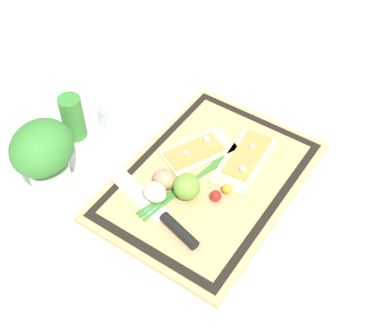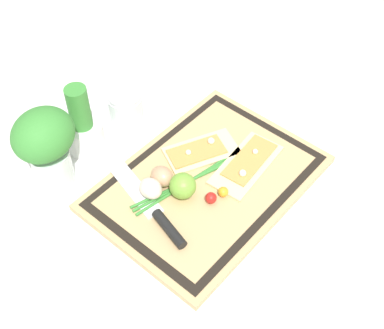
# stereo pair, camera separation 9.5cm
# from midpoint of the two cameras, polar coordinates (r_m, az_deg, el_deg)

# --- Properties ---
(ground_plane) EXTENTS (6.00, 6.00, 0.00)m
(ground_plane) POSITION_cam_midpoint_polar(r_m,az_deg,el_deg) (1.21, -0.47, -2.13)
(ground_plane) COLOR silver
(cutting_board) EXTENTS (0.50, 0.36, 0.02)m
(cutting_board) POSITION_cam_midpoint_polar(r_m,az_deg,el_deg) (1.20, -0.47, -1.85)
(cutting_board) COLOR tan
(cutting_board) RESTS_ON ground_plane
(pizza_slice_near) EXTENTS (0.20, 0.11, 0.02)m
(pizza_slice_near) POSITION_cam_midpoint_polar(r_m,az_deg,el_deg) (1.23, 3.52, 0.49)
(pizza_slice_near) COLOR beige
(pizza_slice_near) RESTS_ON cutting_board
(pizza_slice_far) EXTENTS (0.19, 0.15, 0.02)m
(pizza_slice_far) POSITION_cam_midpoint_polar(r_m,az_deg,el_deg) (1.25, -1.56, 1.41)
(pizza_slice_far) COLOR beige
(pizza_slice_far) RESTS_ON cutting_board
(knife) EXTENTS (0.10, 0.27, 0.02)m
(knife) POSITION_cam_midpoint_polar(r_m,az_deg,el_deg) (1.12, -5.14, -5.99)
(knife) COLOR silver
(knife) RESTS_ON cutting_board
(egg_brown) EXTENTS (0.05, 0.05, 0.05)m
(egg_brown) POSITION_cam_midpoint_polar(r_m,az_deg,el_deg) (1.17, -5.29, -1.67)
(egg_brown) COLOR tan
(egg_brown) RESTS_ON cutting_board
(egg_pink) EXTENTS (0.05, 0.05, 0.05)m
(egg_pink) POSITION_cam_midpoint_polar(r_m,az_deg,el_deg) (1.15, -6.36, -3.07)
(egg_pink) COLOR beige
(egg_pink) RESTS_ON cutting_board
(lime) EXTENTS (0.06, 0.06, 0.06)m
(lime) POSITION_cam_midpoint_polar(r_m,az_deg,el_deg) (1.15, -2.94, -2.48)
(lime) COLOR #70A838
(lime) RESTS_ON cutting_board
(cherry_tomato_red) EXTENTS (0.03, 0.03, 0.03)m
(cherry_tomato_red) POSITION_cam_midpoint_polar(r_m,az_deg,el_deg) (1.15, 0.19, -3.48)
(cherry_tomato_red) COLOR red
(cherry_tomato_red) RESTS_ON cutting_board
(cherry_tomato_yellow) EXTENTS (0.02, 0.02, 0.02)m
(cherry_tomato_yellow) POSITION_cam_midpoint_polar(r_m,az_deg,el_deg) (1.16, 1.41, -2.71)
(cherry_tomato_yellow) COLOR gold
(cherry_tomato_yellow) RESTS_ON cutting_board
(scallion_bunch) EXTENTS (0.31, 0.11, 0.01)m
(scallion_bunch) POSITION_cam_midpoint_polar(r_m,az_deg,el_deg) (1.19, -1.89, -1.57)
(scallion_bunch) COLOR #388433
(scallion_bunch) RESTS_ON cutting_board
(herb_pot) EXTENTS (0.09, 0.09, 0.18)m
(herb_pot) POSITION_cam_midpoint_polar(r_m,az_deg,el_deg) (1.26, -14.26, 2.73)
(herb_pot) COLOR white
(herb_pot) RESTS_ON ground_plane
(sauce_jar) EXTENTS (0.09, 0.09, 0.09)m
(sauce_jar) POSITION_cam_midpoint_polar(r_m,az_deg,el_deg) (1.33, -10.05, 5.14)
(sauce_jar) COLOR silver
(sauce_jar) RESTS_ON ground_plane
(herb_glass) EXTENTS (0.14, 0.12, 0.21)m
(herb_glass) POSITION_cam_midpoint_polar(r_m,az_deg,el_deg) (1.16, -17.74, 0.67)
(herb_glass) COLOR silver
(herb_glass) RESTS_ON ground_plane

